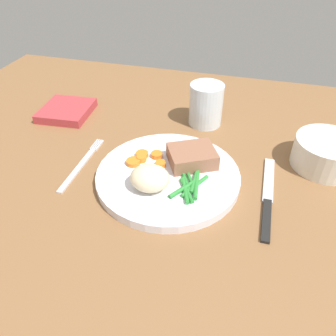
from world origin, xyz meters
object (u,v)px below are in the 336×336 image
object	(u,v)px
dinner_plate	(168,176)
meat_portion	(192,156)
fork	(82,164)
salad_bowl	(327,152)
knife	(268,198)
napkin	(67,111)
water_glass	(206,107)

from	to	relation	value
dinner_plate	meat_portion	xyz separation A→B (cm)	(3.39, 3.95, 2.20)
meat_portion	fork	world-z (taller)	meat_portion
meat_portion	salad_bowl	size ratio (longest dim) A/B	0.68
knife	salad_bowl	bearing A→B (deg)	52.46
fork	napkin	world-z (taller)	napkin
fork	salad_bowl	distance (cm)	45.14
dinner_plate	meat_portion	world-z (taller)	meat_portion
meat_portion	water_glass	size ratio (longest dim) A/B	0.89
salad_bowl	napkin	bearing A→B (deg)	175.17
meat_portion	salad_bowl	xyz separation A→B (cm)	(23.35, 7.77, 0.07)
knife	napkin	bearing A→B (deg)	161.05
knife	napkin	world-z (taller)	napkin
napkin	salad_bowl	bearing A→B (deg)	-4.83
water_glass	dinner_plate	bearing A→B (deg)	-97.26
dinner_plate	meat_portion	size ratio (longest dim) A/B	3.12
fork	knife	size ratio (longest dim) A/B	0.81
salad_bowl	water_glass	bearing A→B (deg)	158.92
knife	salad_bowl	distance (cm)	15.61
water_glass	salad_bowl	xyz separation A→B (cm)	(24.06, -9.28, -0.88)
knife	salad_bowl	size ratio (longest dim) A/B	1.72
dinner_plate	napkin	world-z (taller)	napkin
dinner_plate	salad_bowl	xyz separation A→B (cm)	(26.74, 11.72, 2.28)
meat_portion	napkin	world-z (taller)	meat_portion
dinner_plate	napkin	bearing A→B (deg)	150.43
water_glass	salad_bowl	world-z (taller)	water_glass
meat_portion	salad_bowl	bearing A→B (deg)	18.40
fork	water_glass	distance (cm)	28.99
knife	water_glass	xyz separation A→B (cm)	(-14.51, 21.28, 3.75)
dinner_plate	knife	world-z (taller)	dinner_plate
fork	knife	world-z (taller)	knife
knife	water_glass	world-z (taller)	water_glass
meat_portion	knife	size ratio (longest dim) A/B	0.39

